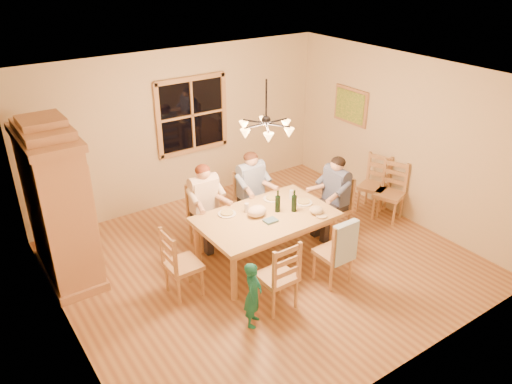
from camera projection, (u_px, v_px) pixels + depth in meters
floor at (265, 262)px, 7.33m from camera, size 5.50×5.50×0.00m
ceiling at (266, 79)px, 6.12m from camera, size 5.50×5.00×0.02m
wall_back at (181, 128)px, 8.57m from camera, size 5.50×0.02×2.70m
wall_left at (56, 240)px, 5.34m from camera, size 0.02×5.00×2.70m
wall_right at (403, 138)px, 8.12m from camera, size 0.02×5.00×2.70m
window at (192, 115)px, 8.56m from camera, size 1.30×0.06×1.30m
painting at (351, 106)px, 8.87m from camera, size 0.06×0.78×0.64m
chandelier at (266, 127)px, 6.40m from camera, size 0.77×0.68×0.71m
armoire at (59, 207)px, 6.61m from camera, size 0.66×1.40×2.30m
dining_table at (266, 222)px, 7.06m from camera, size 1.92×1.18×0.76m
chair_far_left at (206, 227)px, 7.63m from camera, size 0.44×0.42×0.99m
chair_far_right at (252, 212)px, 8.07m from camera, size 0.44×0.42×0.99m
chair_near_left at (277, 286)px, 6.31m from camera, size 0.44×0.42×0.99m
chair_near_right at (333, 262)px, 6.80m from camera, size 0.44×0.42×0.99m
chair_end_left at (184, 274)px, 6.54m from camera, size 0.42×0.44×0.99m
chair_end_right at (333, 217)px, 7.90m from camera, size 0.42×0.44×0.99m
adult_woman at (204, 196)px, 7.39m from camera, size 0.40×0.42×0.87m
adult_plaid_man at (251, 182)px, 7.83m from camera, size 0.40×0.42×0.87m
adult_slate_man at (336, 187)px, 7.66m from camera, size 0.42×0.40×0.87m
towel at (345, 243)px, 6.49m from camera, size 0.38×0.10×0.58m
wine_bottle_a at (278, 201)px, 7.05m from camera, size 0.08×0.08×0.33m
wine_bottle_b at (294, 201)px, 7.06m from camera, size 0.08×0.08×0.33m
plate_woman at (227, 214)px, 7.04m from camera, size 0.26×0.26×0.02m
plate_plaid at (272, 199)px, 7.46m from camera, size 0.26×0.26×0.02m
plate_slate at (304, 203)px, 7.35m from camera, size 0.26×0.26×0.02m
wine_glass_a at (247, 208)px, 7.08m from camera, size 0.06×0.06×0.14m
wine_glass_b at (291, 195)px, 7.45m from camera, size 0.06×0.06×0.14m
cap at (316, 210)px, 7.04m from camera, size 0.20×0.20×0.11m
napkin at (271, 221)px, 6.86m from camera, size 0.18×0.14×0.03m
cloth_bundle at (257, 211)px, 6.97m from camera, size 0.28×0.22×0.15m
child at (253, 294)px, 5.95m from camera, size 0.37×0.37×0.87m
chair_spare_front at (388, 203)px, 8.35m from camera, size 0.55×0.56×0.99m
chair_spare_back at (372, 195)px, 8.61m from camera, size 0.55×0.56×0.99m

